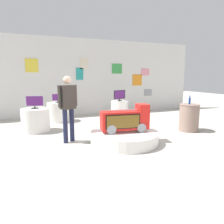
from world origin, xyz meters
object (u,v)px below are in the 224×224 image
(main_display_pedestal, at_px, (124,137))
(display_pedestal_center_rear, at_px, (36,120))
(display_pedestal_left_rear, at_px, (120,110))
(bottle_on_side_table, at_px, (190,101))
(novelty_firetruck_tv, at_px, (126,120))
(tv_on_left_rear, at_px, (120,95))
(display_pedestal_right_rear, at_px, (58,112))
(shopper_browsing_near_truck, at_px, (68,104))
(tv_on_right_rear, at_px, (58,98))
(tv_on_center_rear, at_px, (35,102))
(side_table_round, at_px, (189,117))

(main_display_pedestal, bearing_deg, display_pedestal_center_rear, 135.59)
(display_pedestal_left_rear, height_order, bottle_on_side_table, bottle_on_side_table)
(novelty_firetruck_tv, relative_size, tv_on_left_rear, 2.26)
(display_pedestal_right_rear, xyz_separation_m, shopper_browsing_near_truck, (-0.08, -2.76, 0.65))
(tv_on_right_rear, bearing_deg, display_pedestal_left_rear, -7.82)
(novelty_firetruck_tv, relative_size, display_pedestal_left_rear, 1.75)
(shopper_browsing_near_truck, bearing_deg, display_pedestal_left_rear, 44.13)
(novelty_firetruck_tv, xyz_separation_m, tv_on_center_rear, (-2.13, 2.07, 0.35))
(tv_on_center_rear, height_order, tv_on_right_rear, tv_on_center_rear)
(display_pedestal_left_rear, height_order, display_pedestal_right_rear, same)
(display_pedestal_right_rear, bearing_deg, tv_on_center_rear, -123.80)
(tv_on_left_rear, relative_size, bottle_on_side_table, 2.06)
(novelty_firetruck_tv, xyz_separation_m, bottle_on_side_table, (2.36, 0.37, 0.37))
(bottle_on_side_table, bearing_deg, tv_on_left_rear, 114.90)
(display_pedestal_left_rear, xyz_separation_m, side_table_round, (1.23, -2.65, 0.07))
(main_display_pedestal, relative_size, display_pedestal_center_rear, 2.05)
(tv_on_right_rear, relative_size, shopper_browsing_near_truck, 0.25)
(novelty_firetruck_tv, height_order, tv_on_left_rear, tv_on_left_rear)
(shopper_browsing_near_truck, bearing_deg, side_table_round, -3.44)
(display_pedestal_left_rear, height_order, shopper_browsing_near_truck, shopper_browsing_near_truck)
(main_display_pedestal, bearing_deg, display_pedestal_right_rear, 110.59)
(tv_on_left_rear, relative_size, side_table_round, 0.66)
(tv_on_left_rear, bearing_deg, tv_on_center_rear, -164.05)
(tv_on_left_rear, bearing_deg, bottle_on_side_table, -65.10)
(side_table_round, bearing_deg, tv_on_center_rear, 159.18)
(tv_on_center_rear, bearing_deg, tv_on_left_rear, 15.95)
(side_table_round, bearing_deg, display_pedestal_center_rear, 159.14)
(novelty_firetruck_tv, distance_m, shopper_browsing_near_truck, 1.54)
(tv_on_right_rear, xyz_separation_m, shopper_browsing_near_truck, (-0.08, -2.76, 0.10))
(display_pedestal_center_rear, relative_size, side_table_round, 1.01)
(bottle_on_side_table, relative_size, shopper_browsing_near_truck, 0.16)
(tv_on_left_rear, distance_m, tv_on_center_rear, 3.40)
(tv_on_right_rear, bearing_deg, display_pedestal_center_rear, -124.02)
(display_pedestal_left_rear, xyz_separation_m, bottle_on_side_table, (1.22, -2.64, 0.60))
(display_pedestal_right_rear, height_order, tv_on_right_rear, tv_on_right_rear)
(display_pedestal_left_rear, distance_m, bottle_on_side_table, 2.97)
(display_pedestal_left_rear, bearing_deg, main_display_pedestal, -111.20)
(tv_on_center_rear, relative_size, shopper_browsing_near_truck, 0.31)
(display_pedestal_center_rear, bearing_deg, tv_on_center_rear, -74.65)
(novelty_firetruck_tv, bearing_deg, display_pedestal_left_rear, 69.24)
(novelty_firetruck_tv, relative_size, display_pedestal_center_rear, 1.48)
(tv_on_center_rear, xyz_separation_m, tv_on_right_rear, (0.85, 1.27, -0.03))
(tv_on_center_rear, xyz_separation_m, display_pedestal_right_rear, (0.85, 1.27, -0.57))
(main_display_pedestal, distance_m, bottle_on_side_table, 2.54)
(display_pedestal_right_rear, bearing_deg, side_table_round, -39.29)
(tv_on_right_rear, distance_m, side_table_round, 4.73)
(novelty_firetruck_tv, xyz_separation_m, side_table_round, (2.37, 0.36, -0.15))
(tv_on_left_rear, height_order, display_pedestal_right_rear, tv_on_left_rear)
(tv_on_center_rear, xyz_separation_m, side_table_round, (4.50, -1.71, -0.50))
(main_display_pedestal, bearing_deg, display_pedestal_left_rear, 68.80)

